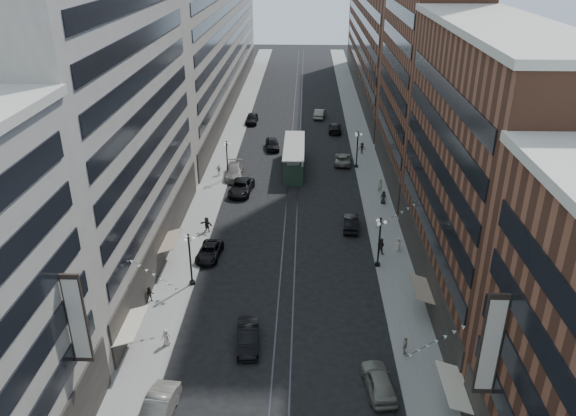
# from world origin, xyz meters

# --- Properties ---
(ground) EXTENTS (220.00, 220.00, 0.00)m
(ground) POSITION_xyz_m (0.00, 60.00, 0.00)
(ground) COLOR black
(ground) RESTS_ON ground
(sidewalk_west) EXTENTS (4.00, 180.00, 0.15)m
(sidewalk_west) POSITION_xyz_m (-11.00, 70.00, 0.07)
(sidewalk_west) COLOR gray
(sidewalk_west) RESTS_ON ground
(sidewalk_east) EXTENTS (4.00, 180.00, 0.15)m
(sidewalk_east) POSITION_xyz_m (11.00, 70.00, 0.07)
(sidewalk_east) COLOR gray
(sidewalk_east) RESTS_ON ground
(rail_west) EXTENTS (0.12, 180.00, 0.02)m
(rail_west) POSITION_xyz_m (-0.70, 70.00, 0.01)
(rail_west) COLOR #2D2D33
(rail_west) RESTS_ON ground
(rail_east) EXTENTS (0.12, 180.00, 0.02)m
(rail_east) POSITION_xyz_m (0.70, 70.00, 0.01)
(rail_east) COLOR #2D2D33
(rail_east) RESTS_ON ground
(building_west_mid) EXTENTS (8.00, 36.00, 28.00)m
(building_west_mid) POSITION_xyz_m (-17.00, 33.00, 14.00)
(building_west_mid) COLOR #A0998E
(building_west_mid) RESTS_ON ground
(building_west_far) EXTENTS (8.00, 90.00, 26.00)m
(building_west_far) POSITION_xyz_m (-17.00, 96.00, 13.00)
(building_west_far) COLOR #A0998E
(building_west_far) RESTS_ON ground
(building_east_mid) EXTENTS (8.00, 30.00, 24.00)m
(building_east_mid) POSITION_xyz_m (17.00, 28.00, 12.00)
(building_east_mid) COLOR brown
(building_east_mid) RESTS_ON ground
(building_east_tower) EXTENTS (8.00, 26.00, 42.00)m
(building_east_tower) POSITION_xyz_m (17.00, 56.00, 21.00)
(building_east_tower) COLOR brown
(building_east_tower) RESTS_ON ground
(building_east_far) EXTENTS (8.00, 72.00, 24.00)m
(building_east_far) POSITION_xyz_m (17.00, 105.00, 12.00)
(building_east_far) COLOR brown
(building_east_far) RESTS_ON ground
(lamppost_sw_far) EXTENTS (1.03, 1.14, 5.52)m
(lamppost_sw_far) POSITION_xyz_m (-9.20, 28.00, 3.10)
(lamppost_sw_far) COLOR black
(lamppost_sw_far) RESTS_ON sidewalk_west
(lamppost_sw_mid) EXTENTS (1.03, 1.14, 5.52)m
(lamppost_sw_mid) POSITION_xyz_m (-9.20, 55.00, 3.10)
(lamppost_sw_mid) COLOR black
(lamppost_sw_mid) RESTS_ON sidewalk_west
(lamppost_se_far) EXTENTS (1.03, 1.14, 5.52)m
(lamppost_se_far) POSITION_xyz_m (9.20, 32.00, 3.10)
(lamppost_se_far) COLOR black
(lamppost_se_far) RESTS_ON sidewalk_east
(lamppost_se_mid) EXTENTS (1.03, 1.14, 5.52)m
(lamppost_se_mid) POSITION_xyz_m (9.20, 60.00, 3.10)
(lamppost_se_mid) COLOR black
(lamppost_se_mid) RESTS_ON sidewalk_east
(streetcar) EXTENTS (2.97, 13.42, 3.71)m
(streetcar) POSITION_xyz_m (0.00, 59.28, 1.71)
(streetcar) COLOR #23382B
(streetcar) RESTS_ON ground
(car_1) EXTENTS (2.38, 5.40, 1.72)m
(car_1) POSITION_xyz_m (-8.40, 11.02, 0.86)
(car_1) COLOR slate
(car_1) RESTS_ON ground
(car_2) EXTENTS (2.64, 5.06, 1.36)m
(car_2) POSITION_xyz_m (-8.36, 33.37, 0.68)
(car_2) COLOR black
(car_2) RESTS_ON ground
(car_4) EXTENTS (2.59, 5.12, 1.67)m
(car_4) POSITION_xyz_m (7.29, 14.37, 0.84)
(car_4) COLOR gray
(car_4) RESTS_ON ground
(car_5) EXTENTS (2.16, 5.14, 1.65)m
(car_5) POSITION_xyz_m (-2.89, 19.24, 0.83)
(car_5) COLOR black
(car_5) RESTS_ON ground
(pedestrian_1) EXTENTS (0.84, 0.66, 1.52)m
(pedestrian_1) POSITION_xyz_m (-9.60, 18.86, 0.91)
(pedestrian_1) COLOR beige
(pedestrian_1) RESTS_ON sidewalk_west
(pedestrian_2) EXTENTS (0.83, 0.60, 1.53)m
(pedestrian_2) POSITION_xyz_m (-12.50, 24.93, 0.91)
(pedestrian_2) COLOR black
(pedestrian_2) RESTS_ON sidewalk_west
(pedestrian_4) EXTENTS (0.68, 1.05, 1.65)m
(pedestrian_4) POSITION_xyz_m (9.84, 18.32, 0.98)
(pedestrian_4) COLOR #BDB09D
(pedestrian_4) RESTS_ON sidewalk_east
(car_7) EXTENTS (3.33, 6.18, 1.65)m
(car_7) POSITION_xyz_m (-6.80, 50.25, 0.82)
(car_7) COLOR black
(car_7) RESTS_ON ground
(car_8) EXTENTS (2.79, 6.16, 1.75)m
(car_8) POSITION_xyz_m (-8.40, 55.80, 0.88)
(car_8) COLOR slate
(car_8) RESTS_ON ground
(car_9) EXTENTS (2.18, 5.24, 1.77)m
(car_9) POSITION_xyz_m (-8.30, 82.17, 0.89)
(car_9) COLOR black
(car_9) RESTS_ON ground
(car_10) EXTENTS (2.01, 4.77, 1.53)m
(car_10) POSITION_xyz_m (7.04, 40.46, 0.77)
(car_10) COLOR black
(car_10) RESTS_ON ground
(car_11) EXTENTS (2.87, 5.43, 1.45)m
(car_11) POSITION_xyz_m (7.30, 61.74, 0.73)
(car_11) COLOR slate
(car_11) RESTS_ON ground
(car_12) EXTENTS (2.39, 5.43, 1.55)m
(car_12) POSITION_xyz_m (6.80, 77.30, 0.78)
(car_12) COLOR black
(car_12) RESTS_ON ground
(car_13) EXTENTS (2.68, 5.25, 1.71)m
(car_13) POSITION_xyz_m (-3.69, 67.93, 0.86)
(car_13) COLOR black
(car_13) RESTS_ON ground
(car_14) EXTENTS (2.49, 5.34, 1.69)m
(car_14) POSITION_xyz_m (4.28, 85.96, 0.85)
(car_14) COLOR gray
(car_14) RESTS_ON ground
(pedestrian_5) EXTENTS (1.71, 1.10, 1.78)m
(pedestrian_5) POSITION_xyz_m (-9.53, 38.95, 1.04)
(pedestrian_5) COLOR black
(pedestrian_5) RESTS_ON sidewalk_west
(pedestrian_6) EXTENTS (0.93, 0.50, 1.52)m
(pedestrian_6) POSITION_xyz_m (-10.63, 56.24, 0.91)
(pedestrian_6) COLOR #B4AA95
(pedestrian_6) RESTS_ON sidewalk_west
(pedestrian_7) EXTENTS (0.98, 0.89, 1.78)m
(pedestrian_7) POSITION_xyz_m (9.81, 34.58, 1.04)
(pedestrian_7) COLOR black
(pedestrian_7) RESTS_ON sidewalk_east
(pedestrian_8) EXTENTS (0.83, 0.69, 1.94)m
(pedestrian_8) POSITION_xyz_m (11.56, 51.04, 1.12)
(pedestrian_8) COLOR #B3AD94
(pedestrian_8) RESTS_ON sidewalk_east
(pedestrian_9) EXTENTS (1.16, 0.54, 1.76)m
(pedestrian_9) POSITION_xyz_m (10.51, 65.90, 1.03)
(pedestrian_9) COLOR black
(pedestrian_9) RESTS_ON sidewalk_east
(pedestrian_extra_0) EXTENTS (0.82, 0.60, 1.50)m
(pedestrian_extra_0) POSITION_xyz_m (11.75, 35.22, 0.90)
(pedestrian_extra_0) COLOR beige
(pedestrian_extra_0) RESTS_ON sidewalk_east
(pedestrian_extra_1) EXTENTS (0.91, 0.62, 1.70)m
(pedestrian_extra_1) POSITION_xyz_m (11.62, 47.23, 1.00)
(pedestrian_extra_1) COLOR black
(pedestrian_extra_1) RESTS_ON sidewalk_east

